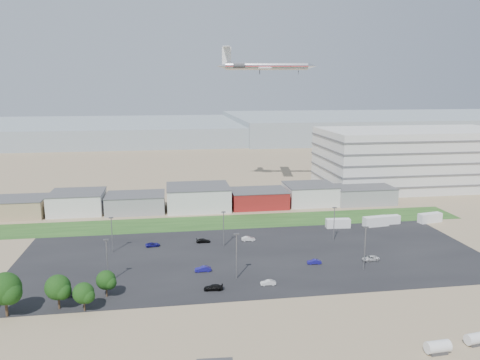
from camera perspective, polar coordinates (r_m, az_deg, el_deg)
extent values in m
plane|color=#947C5E|center=(103.93, 0.92, -13.30)|extent=(700.00, 700.00, 0.00)
cube|color=black|center=(122.91, 1.66, -9.29)|extent=(120.00, 50.00, 0.01)
cube|color=#20481B|center=(152.26, -2.38, -5.17)|extent=(160.00, 16.00, 0.02)
cube|color=silver|center=(218.05, 20.45, 2.54)|extent=(80.00, 40.00, 25.00)
imported|color=silver|center=(124.39, 15.62, -9.18)|extent=(4.44, 2.32, 1.19)
imported|color=navy|center=(119.22, 9.03, -9.81)|extent=(3.58, 1.47, 1.15)
imported|color=black|center=(103.97, -3.27, -12.94)|extent=(4.32, 2.09, 1.21)
imported|color=navy|center=(113.60, -4.54, -10.76)|extent=(3.93, 1.37, 1.29)
imported|color=black|center=(133.35, -4.50, -7.37)|extent=(4.00, 1.70, 1.15)
imported|color=navy|center=(132.03, -10.59, -7.75)|extent=(4.13, 2.30, 1.09)
imported|color=#595B5E|center=(107.07, -19.38, -12.88)|extent=(4.11, 2.03, 1.15)
imported|color=silver|center=(134.40, 1.02, -7.16)|extent=(3.90, 1.58, 1.26)
imported|color=silver|center=(106.40, 3.45, -12.38)|extent=(3.46, 1.29, 1.13)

